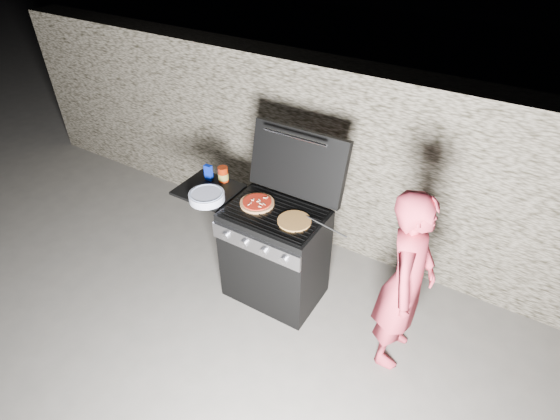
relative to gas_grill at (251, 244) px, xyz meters
The scene contains 10 objects.
ground 0.52m from the gas_grill, ahead, with size 50.00×50.00×0.00m, color #645F59.
stone_wall 1.17m from the gas_grill, 76.61° to the left, with size 8.00×0.35×1.80m, color gray.
gas_grill is the anchor object (origin of this frame).
pizza_topped 0.48m from the gas_grill, 13.14° to the left, with size 0.28×0.28×0.03m, color tan, non-canonical shape.
pizza_plain 0.64m from the gas_grill, ahead, with size 0.26×0.26×0.01m, color #E8AA4E.
sauce_jar 0.66m from the gas_grill, 156.51° to the left, with size 0.09×0.09×0.14m, color maroon.
blue_carton 0.73m from the gas_grill, 167.27° to the left, with size 0.07×0.04×0.14m, color #051E9F.
plate_stack 0.59m from the gas_grill, 156.22° to the right, with size 0.29×0.29×0.07m, color silver.
person 1.39m from the gas_grill, ahead, with size 0.55×0.36×1.50m, color #B73142.
tongs 0.85m from the gas_grill, ahead, with size 0.01×0.01×0.46m, color black.
Camera 1 is at (1.47, -2.33, 2.99)m, focal length 28.00 mm.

